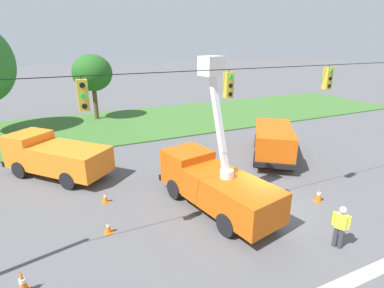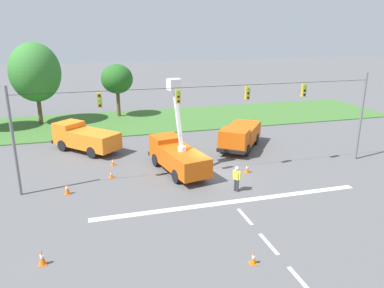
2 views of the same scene
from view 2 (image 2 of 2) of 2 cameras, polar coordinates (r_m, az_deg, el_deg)
name	(u,v)px [view 2 (image 2 of 2)]	position (r m, az deg, el deg)	size (l,w,h in m)	color
ground_plane	(208,174)	(28.16, 2.51, -4.66)	(200.00, 200.00, 0.00)	#565659
grass_verge	(161,120)	(44.81, -4.72, 3.70)	(56.00, 12.00, 0.10)	#3D6B2D
lane_markings	(241,212)	(22.82, 7.54, -10.30)	(17.60, 15.25, 0.01)	silver
signal_gantry	(210,115)	(26.80, 2.75, 4.47)	(26.20, 0.33, 7.20)	slate
tree_west	(35,72)	(45.16, -22.79, 10.04)	(5.47, 5.99, 9.10)	brown
tree_centre	(117,79)	(46.48, -11.36, 9.66)	(3.78, 3.93, 6.42)	brown
utility_truck_bucket_lift	(177,154)	(28.27, -2.28, -1.55)	(3.52, 7.04, 7.01)	#D6560F
utility_truck_support_near	(240,135)	(34.06, 7.34, 1.32)	(5.83, 6.60, 2.26)	#D6560F
utility_truck_support_far	(85,137)	(34.40, -16.03, 0.97)	(6.07, 6.32, 2.40)	orange
road_worker	(237,177)	(25.17, 6.82, -5.05)	(0.40, 0.58, 1.77)	#383842
traffic_cone_foreground_left	(111,174)	(28.05, -12.20, -4.53)	(0.36, 0.36, 0.59)	orange
traffic_cone_foreground_right	(113,162)	(30.51, -11.96, -2.71)	(0.36, 0.36, 0.60)	orange
traffic_cone_mid_left	(67,188)	(26.11, -18.52, -6.43)	(0.36, 0.36, 0.82)	orange
traffic_cone_mid_right	(254,258)	(18.33, 9.36, -16.75)	(0.36, 0.36, 0.65)	orange
traffic_cone_near_bucket	(247,168)	(28.62, 8.40, -3.65)	(0.36, 0.36, 0.78)	orange
traffic_cone_lane_edge_a	(42,257)	(19.31, -21.89, -15.73)	(0.36, 0.36, 0.78)	orange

